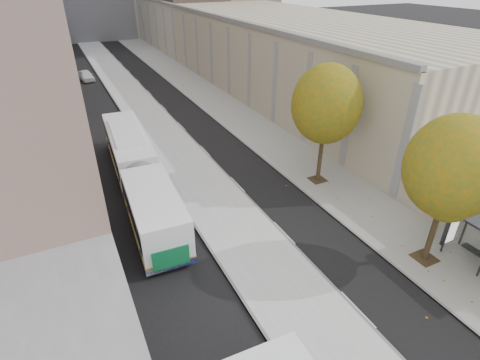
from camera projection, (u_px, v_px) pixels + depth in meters
bus_platform at (161, 133)px, 33.26m from camera, size 4.25×150.00×0.15m
sidewalk at (241, 120)px, 36.35m from camera, size 4.75×150.00×0.08m
building_tan at (225, 30)px, 61.39m from camera, size 18.00×92.00×8.00m
tree_c at (453, 168)px, 16.40m from camera, size 4.20×4.20×7.28m
tree_d at (326, 104)px, 23.32m from camera, size 4.40×4.40×7.60m
bus_far at (138, 171)px, 23.97m from camera, size 3.30×16.86×2.79m
distant_car at (86, 75)px, 48.89m from camera, size 1.98×3.96×1.29m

